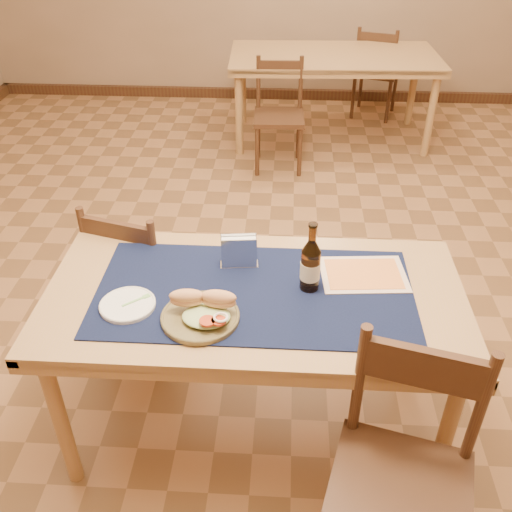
# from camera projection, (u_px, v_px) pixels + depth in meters

# --- Properties ---
(room) EXTENTS (6.04, 7.04, 2.84)m
(room) POSITION_uv_depth(u_px,v_px,m) (266.00, 58.00, 2.44)
(room) COLOR #9C6C44
(room) RESTS_ON ground
(main_table) EXTENTS (1.60, 0.80, 0.75)m
(main_table) POSITION_uv_depth(u_px,v_px,m) (254.00, 309.00, 2.21)
(main_table) COLOR #9F754B
(main_table) RESTS_ON ground
(placemat) EXTENTS (1.20, 0.60, 0.01)m
(placemat) POSITION_uv_depth(u_px,v_px,m) (254.00, 292.00, 2.16)
(placemat) COLOR #0E1634
(placemat) RESTS_ON main_table
(baseboard) EXTENTS (6.00, 7.00, 0.10)m
(baseboard) POSITION_uv_depth(u_px,v_px,m) (263.00, 301.00, 3.22)
(baseboard) COLOR #3F2816
(baseboard) RESTS_ON ground
(back_table) EXTENTS (1.79, 0.94, 0.75)m
(back_table) POSITION_uv_depth(u_px,v_px,m) (334.00, 64.00, 4.85)
(back_table) COLOR #9F754B
(back_table) RESTS_ON ground
(chair_main_far) EXTENTS (0.49, 0.49, 0.87)m
(chair_main_far) POSITION_uv_depth(u_px,v_px,m) (141.00, 275.00, 2.76)
(chair_main_far) COLOR #3F2816
(chair_main_far) RESTS_ON ground
(chair_main_near) EXTENTS (0.53, 0.53, 0.95)m
(chair_main_near) POSITION_uv_depth(u_px,v_px,m) (402.00, 477.00, 1.81)
(chair_main_near) COLOR #3F2816
(chair_main_near) RESTS_ON ground
(chair_back_near) EXTENTS (0.41, 0.41, 0.85)m
(chair_back_near) POSITION_uv_depth(u_px,v_px,m) (279.00, 113.00, 4.53)
(chair_back_near) COLOR #3F2816
(chair_back_near) RESTS_ON ground
(chair_back_far) EXTENTS (0.50, 0.50, 0.86)m
(chair_back_far) POSITION_uv_depth(u_px,v_px,m) (376.00, 71.00, 5.42)
(chair_back_far) COLOR #3F2816
(chair_back_far) RESTS_ON ground
(sandwich_plate) EXTENTS (0.28, 0.28, 0.11)m
(sandwich_plate) POSITION_uv_depth(u_px,v_px,m) (202.00, 312.00, 2.01)
(sandwich_plate) COLOR brown
(sandwich_plate) RESTS_ON placemat
(side_plate) EXTENTS (0.20, 0.20, 0.02)m
(side_plate) POSITION_uv_depth(u_px,v_px,m) (128.00, 304.00, 2.08)
(side_plate) COLOR white
(side_plate) RESTS_ON placemat
(fork) EXTENTS (0.09, 0.08, 0.00)m
(fork) POSITION_uv_depth(u_px,v_px,m) (138.00, 299.00, 2.09)
(fork) COLOR #83CA6F
(fork) RESTS_ON side_plate
(beer_bottle) EXTENTS (0.08, 0.08, 0.28)m
(beer_bottle) POSITION_uv_depth(u_px,v_px,m) (310.00, 265.00, 2.12)
(beer_bottle) COLOR #43260C
(beer_bottle) RESTS_ON placemat
(napkin_holder) EXTENTS (0.16, 0.07, 0.13)m
(napkin_holder) POSITION_uv_depth(u_px,v_px,m) (239.00, 252.00, 2.26)
(napkin_holder) COLOR silver
(napkin_holder) RESTS_ON placemat
(menu_card) EXTENTS (0.35, 0.27, 0.01)m
(menu_card) POSITION_uv_depth(u_px,v_px,m) (363.00, 274.00, 2.24)
(menu_card) COLOR beige
(menu_card) RESTS_ON placemat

